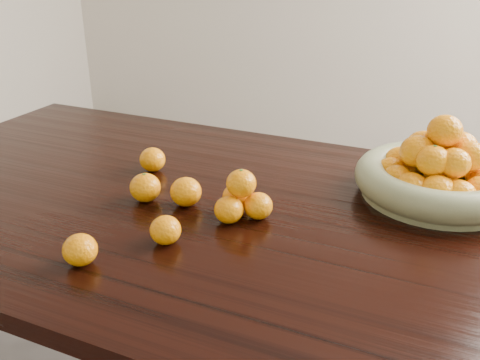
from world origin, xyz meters
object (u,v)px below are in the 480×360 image
at_px(dining_table, 245,244).
at_px(loose_orange_0, 145,188).
at_px(fruit_bowl, 438,175).
at_px(orange_pyramid, 241,199).

distance_m(dining_table, loose_orange_0, 0.27).
height_order(fruit_bowl, loose_orange_0, fruit_bowl).
xyz_separation_m(dining_table, orange_pyramid, (0.00, -0.03, 0.13)).
xyz_separation_m(orange_pyramid, loose_orange_0, (-0.23, -0.02, -0.01)).
bearing_deg(orange_pyramid, fruit_bowl, 36.65).
bearing_deg(loose_orange_0, dining_table, 13.12).
bearing_deg(dining_table, orange_pyramid, -82.91).
distance_m(dining_table, orange_pyramid, 0.14).
height_order(orange_pyramid, loose_orange_0, orange_pyramid).
height_order(dining_table, loose_orange_0, loose_orange_0).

